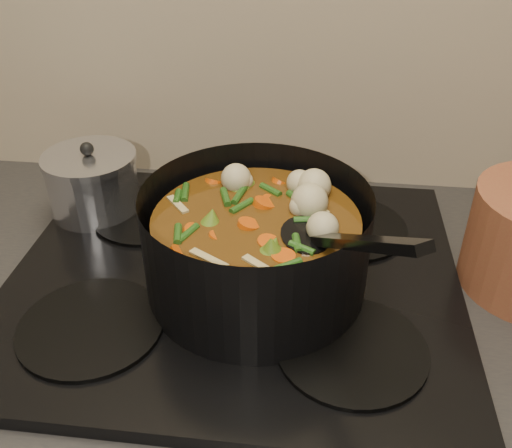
# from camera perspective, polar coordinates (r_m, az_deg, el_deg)

# --- Properties ---
(stovetop) EXTENTS (0.62, 0.54, 0.03)m
(stovetop) POSITION_cam_1_polar(r_m,az_deg,el_deg) (0.81, -2.15, -5.35)
(stovetop) COLOR black
(stovetop) RESTS_ON counter
(stockpot) EXTENTS (0.37, 0.38, 0.21)m
(stockpot) POSITION_cam_1_polar(r_m,az_deg,el_deg) (0.74, 0.04, -2.18)
(stockpot) COLOR black
(stockpot) RESTS_ON stovetop
(saucepan) EXTENTS (0.15, 0.15, 0.12)m
(saucepan) POSITION_cam_1_polar(r_m,az_deg,el_deg) (0.95, -16.00, 4.01)
(saucepan) COLOR silver
(saucepan) RESTS_ON stovetop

